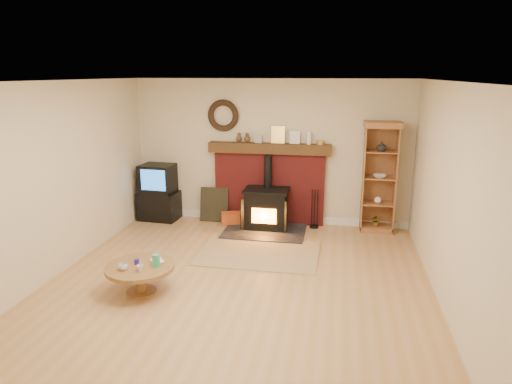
% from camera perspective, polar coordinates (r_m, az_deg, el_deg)
% --- Properties ---
extents(ground, '(5.50, 5.50, 0.00)m').
position_cam_1_polar(ground, '(6.09, -2.36, -11.58)').
color(ground, '#AF7F48').
rests_on(ground, ground).
extents(room_shell, '(5.02, 5.52, 2.61)m').
position_cam_1_polar(room_shell, '(5.64, -2.51, 4.70)').
color(room_shell, beige).
rests_on(room_shell, ground).
extents(chimney_breast, '(2.20, 0.22, 1.78)m').
position_cam_1_polar(chimney_breast, '(8.30, 1.67, 1.50)').
color(chimney_breast, maroon).
rests_on(chimney_breast, ground).
extents(wood_stove, '(1.40, 1.00, 1.29)m').
position_cam_1_polar(wood_stove, '(8.04, 1.28, -2.25)').
color(wood_stove, black).
rests_on(wood_stove, ground).
extents(area_rug, '(1.83, 1.26, 0.01)m').
position_cam_1_polar(area_rug, '(7.06, 0.28, -7.68)').
color(area_rug, brown).
rests_on(area_rug, ground).
extents(tv_unit, '(0.75, 0.55, 1.05)m').
position_cam_1_polar(tv_unit, '(8.74, -12.10, -0.16)').
color(tv_unit, black).
rests_on(tv_unit, ground).
extents(curio_cabinet, '(0.61, 0.44, 1.91)m').
position_cam_1_polar(curio_cabinet, '(8.09, 15.13, 1.79)').
color(curio_cabinet, brown).
rests_on(curio_cabinet, ground).
extents(firelog_box, '(0.41, 0.33, 0.23)m').
position_cam_1_polar(firelog_box, '(8.36, -3.08, -3.33)').
color(firelog_box, orange).
rests_on(firelog_box, ground).
extents(leaning_painting, '(0.53, 0.14, 0.63)m').
position_cam_1_polar(leaning_painting, '(8.52, -5.24, -1.57)').
color(leaning_painting, black).
rests_on(leaning_painting, ground).
extents(fire_tools, '(0.16, 0.16, 0.70)m').
position_cam_1_polar(fire_tools, '(8.24, 7.29, -3.55)').
color(fire_tools, black).
rests_on(fire_tools, ground).
extents(coffee_table, '(0.86, 0.86, 0.53)m').
position_cam_1_polar(coffee_table, '(5.95, -14.28, -9.52)').
color(coffee_table, brown).
rests_on(coffee_table, ground).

